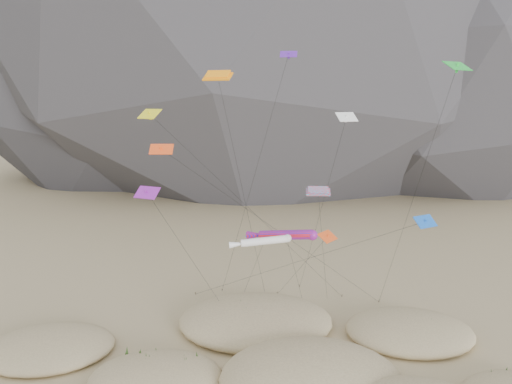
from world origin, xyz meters
TOP-DOWN VIEW (x-y plane):
  - dunes at (-0.91, 4.08)m, footprint 52.20×38.80m
  - dune_grass at (-0.81, 3.84)m, footprint 44.13×28.21m
  - kite_stakes at (1.03, 23.97)m, footprint 22.32×7.70m
  - rainbow_tube_kite at (0.81, 13.19)m, footprint 6.97×10.46m
  - white_tube_kite at (-1.41, 10.51)m, footprint 5.88×15.34m
  - orange_parafoil at (-5.41, 14.01)m, footprint 6.56×11.31m
  - multi_parafoil at (3.61, 9.54)m, footprint 4.63×14.33m
  - delta_kites at (1.46, 10.14)m, footprint 29.87×22.52m

SIDE VIEW (x-z plane):
  - kite_stakes at x=1.03m, z-range 0.00..0.30m
  - dunes at x=-0.91m, z-range -1.38..2.85m
  - dune_grass at x=-0.81m, z-range 0.07..1.59m
  - rainbow_tube_kite at x=0.81m, z-range 4.99..16.59m
  - white_tube_kite at x=-1.41m, z-range 5.17..16.70m
  - multi_parafoil at x=3.61m, z-range 7.51..23.80m
  - delta_kites at x=1.46m, z-range 5.20..33.57m
  - orange_parafoil at x=-5.41m, z-range 12.53..39.18m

